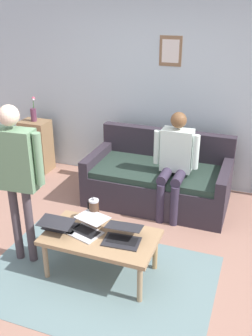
{
  "coord_description": "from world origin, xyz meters",
  "views": [
    {
      "loc": [
        -1.32,
        2.85,
        2.5
      ],
      "look_at": [
        -0.02,
        -0.69,
        0.8
      ],
      "focal_mm": 40.84,
      "sensor_mm": 36.0,
      "label": 1
    }
  ],
  "objects": [
    {
      "name": "laptop_center",
      "position": [
        -0.27,
        0.09,
        0.48
      ],
      "size": [
        0.36,
        0.33,
        0.14
      ],
      "color": "#28282D",
      "rests_on": "coffee_table"
    },
    {
      "name": "ground_plane",
      "position": [
        0.0,
        0.0,
        0.0
      ],
      "size": [
        7.68,
        7.68,
        0.0
      ],
      "primitive_type": "plane",
      "color": "#9B6F5F"
    },
    {
      "name": "couch",
      "position": [
        -0.17,
        -1.51,
        0.3
      ],
      "size": [
        1.8,
        0.95,
        0.88
      ],
      "color": "#2F2831",
      "rests_on": "ground_plane"
    },
    {
      "name": "flower_vase",
      "position": [
        1.86,
        -1.83,
        0.92
      ],
      "size": [
        0.09,
        0.09,
        0.36
      ],
      "color": "#5F3048",
      "rests_on": "side_shelf"
    },
    {
      "name": "french_press",
      "position": [
        0.11,
        -0.13,
        0.56
      ],
      "size": [
        0.12,
        0.1,
        0.26
      ],
      "color": "#4C3323",
      "rests_on": "coffee_table"
    },
    {
      "name": "coffee_table",
      "position": [
        -0.05,
        0.09,
        0.39
      ],
      "size": [
        1.08,
        0.61,
        0.44
      ],
      "color": "#A07C56",
      "rests_on": "ground_plane"
    },
    {
      "name": "back_wall",
      "position": [
        -0.0,
        -2.2,
        1.35
      ],
      "size": [
        7.04,
        0.11,
        2.7
      ],
      "color": "silver",
      "rests_on": "ground_plane"
    },
    {
      "name": "person_seated",
      "position": [
        -0.42,
        -1.29,
        0.73
      ],
      "size": [
        0.55,
        0.51,
        1.28
      ],
      "color": "#332A3E",
      "rests_on": "ground_plane"
    },
    {
      "name": "side_shelf",
      "position": [
        1.86,
        -1.83,
        0.4
      ],
      "size": [
        0.42,
        0.32,
        0.79
      ],
      "color": "#8D6C49",
      "rests_on": "ground_plane"
    },
    {
      "name": "area_rug",
      "position": [
        -0.05,
        0.19,
        0.0
      ],
      "size": [
        2.21,
        1.51,
        0.01
      ],
      "primitive_type": "cube",
      "color": "slate",
      "rests_on": "ground_plane"
    },
    {
      "name": "person_standing",
      "position": [
        0.77,
        0.16,
        1.05
      ],
      "size": [
        0.58,
        0.22,
        1.64
      ],
      "color": "#463C42",
      "rests_on": "ground_plane"
    },
    {
      "name": "laptop_left",
      "position": [
        0.09,
        0.08,
        0.48
      ],
      "size": [
        0.38,
        0.41,
        0.13
      ],
      "color": "silver",
      "rests_on": "coffee_table"
    },
    {
      "name": "laptop_right",
      "position": [
        0.37,
        0.13,
        0.48
      ],
      "size": [
        0.34,
        0.3,
        0.12
      ],
      "color": "#28282D",
      "rests_on": "coffee_table"
    }
  ]
}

